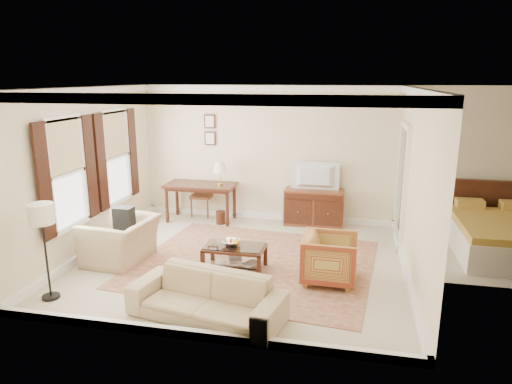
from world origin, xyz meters
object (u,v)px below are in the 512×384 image
at_px(sideboard, 314,207).
at_px(tv, 315,168).
at_px(striped_armchair, 330,256).
at_px(writing_desk, 201,189).
at_px(club_armchair, 120,233).
at_px(coffee_table, 235,251).
at_px(sofa, 206,290).

distance_m(sideboard, tv, 0.86).
height_order(sideboard, tv, tv).
relative_size(sideboard, striped_armchair, 1.50).
bearing_deg(writing_desk, club_armchair, -103.84).
bearing_deg(coffee_table, sideboard, 67.95).
bearing_deg(striped_armchair, sofa, 134.80).
distance_m(sideboard, sofa, 4.31).
bearing_deg(striped_armchair, tv, 11.09).
bearing_deg(tv, club_armchair, 41.00).
relative_size(writing_desk, club_armchair, 1.31).
bearing_deg(sofa, striped_armchair, 55.40).
distance_m(coffee_table, sofa, 1.57).
bearing_deg(tv, sofa, 76.10).
xyz_separation_m(tv, club_armchair, (-3.04, -2.64, -0.74)).
height_order(writing_desk, sideboard, writing_desk).
relative_size(coffee_table, club_armchair, 0.86).
bearing_deg(coffee_table, striped_armchair, -5.15).
xyz_separation_m(writing_desk, coffee_table, (1.37, -2.41, -0.40)).
bearing_deg(sofa, writing_desk, 121.25).
xyz_separation_m(club_armchair, sofa, (2.01, -1.52, -0.11)).
height_order(coffee_table, striped_armchair, striped_armchair).
distance_m(club_armchair, sofa, 2.52).
relative_size(club_armchair, sofa, 0.57).
relative_size(tv, sofa, 0.47).
xyz_separation_m(sideboard, sofa, (-1.03, -4.18, 0.01)).
bearing_deg(club_armchair, striped_armchair, 93.55).
height_order(tv, club_armchair, tv).
bearing_deg(sofa, tv, 87.94).
distance_m(writing_desk, sofa, 4.23).
distance_m(sideboard, coffee_table, 2.82).
distance_m(writing_desk, coffee_table, 2.80).
relative_size(writing_desk, coffee_table, 1.52).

